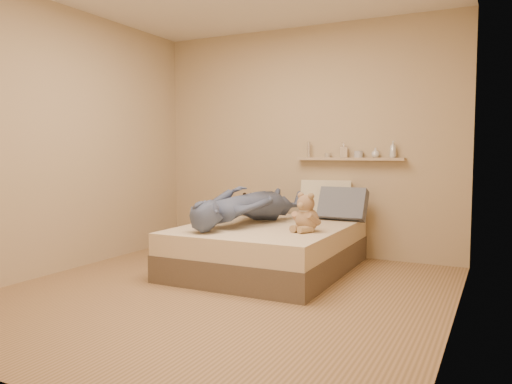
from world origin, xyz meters
The scene contains 10 objects.
room centered at (0.00, 0.00, 1.30)m, with size 3.80×3.80×3.80m.
bed centered at (0.00, 0.93, 0.22)m, with size 1.50×1.90×0.45m.
game_console centered at (-0.36, 0.37, 0.60)m, with size 0.19×0.14×0.06m.
teddy_bear centered at (0.48, 0.71, 0.60)m, with size 0.29×0.29×0.36m.
dark_plush centered at (-0.52, 1.49, 0.56)m, with size 0.17×0.17×0.27m.
pillow_cream centered at (0.32, 1.76, 0.65)m, with size 0.55×0.16×0.40m, color beige.
pillow_grey centered at (0.55, 1.62, 0.62)m, with size 0.50×0.14×0.34m, color slate.
person centered at (-0.23, 0.91, 0.64)m, with size 0.59×1.61×0.39m, color #434E6A.
wall_shelf centered at (0.55, 1.84, 1.10)m, with size 1.20×0.12×0.03m, color tan.
shelf_bottles centered at (0.67, 1.84, 1.18)m, with size 1.01×0.11×0.18m.
Camera 1 is at (2.08, -3.52, 1.17)m, focal length 35.00 mm.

